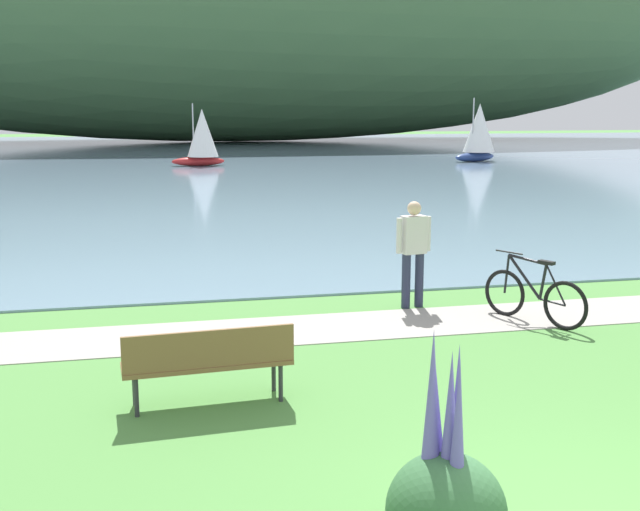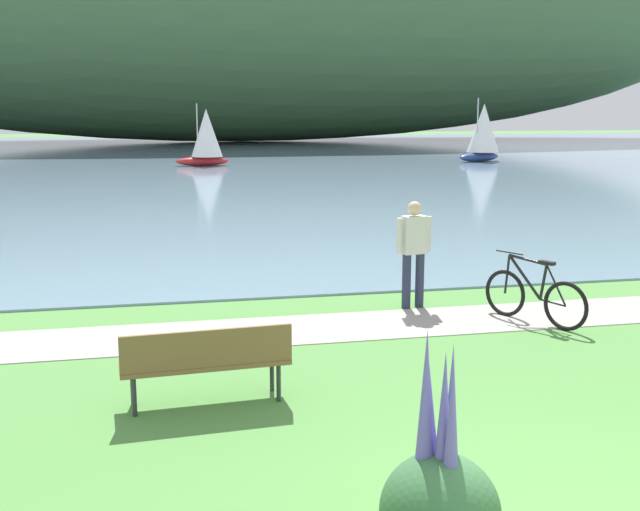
% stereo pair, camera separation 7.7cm
% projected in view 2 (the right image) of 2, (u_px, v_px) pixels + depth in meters
% --- Properties ---
extents(bay_water, '(180.00, 80.00, 0.04)m').
position_uv_depth(bay_water, '(199.00, 156.00, 51.71)').
color(bay_water, '#7A99B2').
rests_on(bay_water, ground).
extents(distant_hillside, '(99.04, 28.00, 24.60)m').
position_uv_depth(distant_hillside, '(237.00, 8.00, 72.61)').
color(distant_hillside, '#42663D').
rests_on(distant_hillside, bay_water).
extents(shoreline_path, '(60.00, 1.50, 0.01)m').
position_uv_depth(shoreline_path, '(373.00, 325.00, 11.46)').
color(shoreline_path, '#A39E93').
rests_on(shoreline_path, ground).
extents(park_bench_near_camera, '(1.83, 0.60, 0.88)m').
position_uv_depth(park_bench_near_camera, '(206.00, 359.00, 8.27)').
color(park_bench_near_camera, brown).
rests_on(park_bench_near_camera, ground).
extents(bicycle_leaning_near_bench, '(0.89, 1.59, 1.01)m').
position_uv_depth(bicycle_leaning_near_bench, '(534.00, 297.00, 11.52)').
color(bicycle_leaning_near_bench, black).
rests_on(bicycle_leaning_near_bench, ground).
extents(person_at_shoreline, '(0.60, 0.28, 1.71)m').
position_uv_depth(person_at_shoreline, '(414.00, 247.00, 12.32)').
color(person_at_shoreline, '#282D47').
rests_on(person_at_shoreline, ground).
extents(echium_bush_beside_closest, '(0.84, 0.84, 1.70)m').
position_uv_depth(echium_bush_beside_closest, '(440.00, 502.00, 5.35)').
color(echium_bush_beside_closest, '#386B3D').
rests_on(echium_bush_beside_closest, ground).
extents(sailboat_mid_bay, '(3.25, 2.47, 3.72)m').
position_uv_depth(sailboat_mid_bay, '(483.00, 132.00, 46.10)').
color(sailboat_mid_bay, navy).
rests_on(sailboat_mid_bay, bay_water).
extents(sailboat_toward_hillside, '(2.89, 1.74, 3.38)m').
position_uv_depth(sailboat_toward_hillside, '(206.00, 137.00, 42.60)').
color(sailboat_toward_hillside, '#B22323').
rests_on(sailboat_toward_hillside, bay_water).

